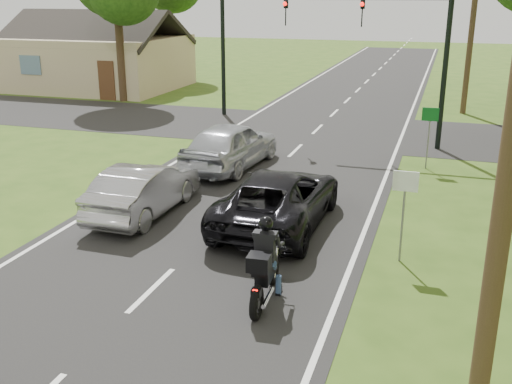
% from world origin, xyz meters
% --- Properties ---
extents(ground, '(140.00, 140.00, 0.00)m').
position_xyz_m(ground, '(0.00, 0.00, 0.00)').
color(ground, '#304D15').
rests_on(ground, ground).
extents(road, '(8.00, 100.00, 0.01)m').
position_xyz_m(road, '(0.00, 10.00, 0.01)').
color(road, black).
rests_on(road, ground).
extents(cross_road, '(60.00, 7.00, 0.01)m').
position_xyz_m(cross_road, '(0.00, 16.00, 0.01)').
color(cross_road, black).
rests_on(cross_road, ground).
extents(motorcycle_rider, '(0.59, 2.07, 1.79)m').
position_xyz_m(motorcycle_rider, '(2.34, 0.25, 0.70)').
color(motorcycle_rider, black).
rests_on(motorcycle_rider, ground).
extents(dark_suv, '(2.46, 5.24, 1.45)m').
position_xyz_m(dark_suv, '(1.47, 4.32, 0.74)').
color(dark_suv, black).
rests_on(dark_suv, road).
extents(silver_sedan, '(1.51, 4.25, 1.39)m').
position_xyz_m(silver_sedan, '(-2.23, 4.00, 0.71)').
color(silver_sedan, '#A6A6AB').
rests_on(silver_sedan, road).
extents(silver_suv, '(2.38, 4.95, 1.63)m').
position_xyz_m(silver_suv, '(-1.56, 9.01, 0.83)').
color(silver_suv, '#ACAEB4').
rests_on(silver_suv, road).
extents(traffic_signal, '(6.38, 0.44, 6.00)m').
position_xyz_m(traffic_signal, '(3.34, 14.00, 4.14)').
color(traffic_signal, black).
rests_on(traffic_signal, ground).
extents(signal_pole_far, '(0.20, 0.20, 6.00)m').
position_xyz_m(signal_pole_far, '(-5.20, 18.00, 3.00)').
color(signal_pole_far, black).
rests_on(signal_pole_far, ground).
extents(utility_pole_far, '(1.60, 0.28, 10.00)m').
position_xyz_m(utility_pole_far, '(6.20, 22.00, 5.08)').
color(utility_pole_far, '#503A24').
rests_on(utility_pole_far, ground).
extents(sign_white, '(0.55, 0.07, 2.12)m').
position_xyz_m(sign_white, '(4.70, 2.98, 1.60)').
color(sign_white, slate).
rests_on(sign_white, ground).
extents(sign_green, '(0.55, 0.07, 2.12)m').
position_xyz_m(sign_green, '(4.90, 10.98, 1.60)').
color(sign_green, slate).
rests_on(sign_green, ground).
extents(house, '(10.20, 8.00, 4.84)m').
position_xyz_m(house, '(-16.00, 24.00, 1.77)').
color(house, tan).
rests_on(house, ground).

